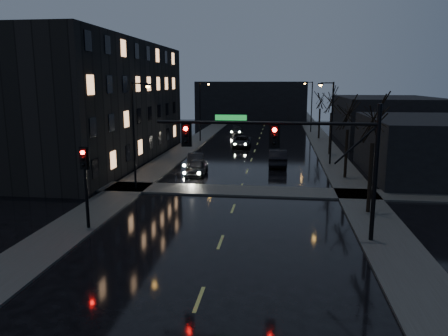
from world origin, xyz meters
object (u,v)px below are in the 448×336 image
(oncoming_car_c, at_px, (242,142))
(oncoming_car_d, at_px, (237,130))
(oncoming_car_b, at_px, (195,161))
(oncoming_car_a, at_px, (197,167))
(lead_car, at_px, (278,158))

(oncoming_car_c, relative_size, oncoming_car_d, 1.09)
(oncoming_car_b, height_order, oncoming_car_d, oncoming_car_b)
(oncoming_car_a, xyz_separation_m, oncoming_car_c, (2.43, 17.15, -0.02))
(oncoming_car_c, distance_m, oncoming_car_d, 13.01)
(lead_car, bearing_deg, oncoming_car_c, -70.41)
(oncoming_car_a, xyz_separation_m, lead_car, (6.97, 5.21, 0.10))
(oncoming_car_b, bearing_deg, oncoming_car_a, -85.09)
(oncoming_car_a, relative_size, lead_car, 0.85)
(oncoming_car_a, relative_size, oncoming_car_b, 1.01)
(oncoming_car_d, bearing_deg, oncoming_car_a, -95.05)
(oncoming_car_a, distance_m, oncoming_car_c, 17.33)
(oncoming_car_c, xyz_separation_m, oncoming_car_d, (-1.84, 12.88, -0.03))
(oncoming_car_d, bearing_deg, lead_car, -79.52)
(oncoming_car_d, xyz_separation_m, lead_car, (6.38, -24.82, 0.15))
(oncoming_car_a, bearing_deg, lead_car, 35.36)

